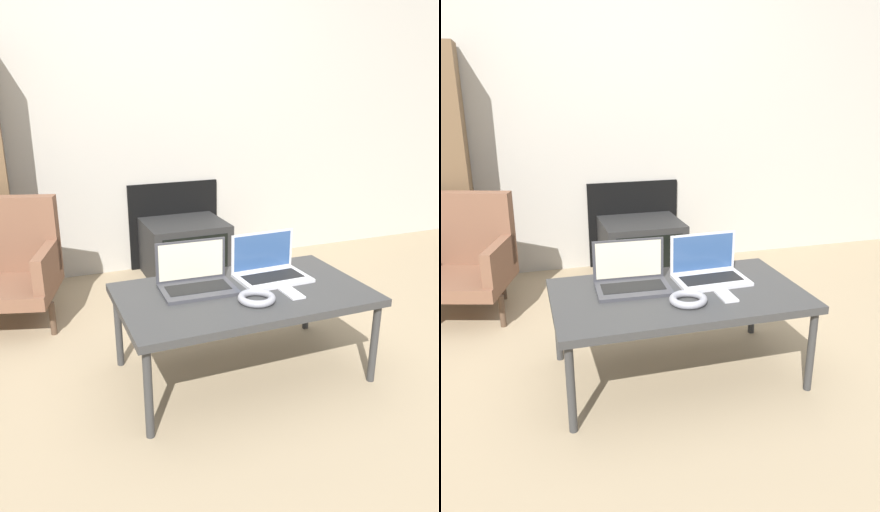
% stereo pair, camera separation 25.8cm
% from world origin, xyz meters
% --- Properties ---
extents(ground_plane, '(14.00, 14.00, 0.00)m').
position_xyz_m(ground_plane, '(0.00, 0.00, 0.00)').
color(ground_plane, '#998466').
extents(wall_back, '(7.00, 0.08, 2.60)m').
position_xyz_m(wall_back, '(0.00, 1.84, 1.29)').
color(wall_back, '#ADA89E').
rests_on(wall_back, ground_plane).
extents(table, '(1.17, 0.68, 0.44)m').
position_xyz_m(table, '(0.00, 0.14, 0.40)').
color(table, '#333333').
rests_on(table, ground_plane).
extents(laptop_left, '(0.36, 0.25, 0.22)m').
position_xyz_m(laptop_left, '(-0.20, 0.26, 0.48)').
color(laptop_left, '#38383D').
rests_on(laptop_left, table).
extents(laptop_right, '(0.36, 0.25, 0.22)m').
position_xyz_m(laptop_right, '(0.20, 0.26, 0.48)').
color(laptop_right, silver).
rests_on(laptop_right, table).
extents(headphones, '(0.17, 0.17, 0.03)m').
position_xyz_m(headphones, '(0.01, 0.01, 0.45)').
color(headphones, gray).
rests_on(headphones, table).
extents(phone, '(0.07, 0.14, 0.01)m').
position_xyz_m(phone, '(0.19, 0.02, 0.44)').
color(phone, silver).
rests_on(phone, table).
extents(tv, '(0.58, 0.51, 0.41)m').
position_xyz_m(tv, '(0.17, 1.54, 0.21)').
color(tv, black).
rests_on(tv, ground_plane).
extents(armchair, '(0.69, 0.66, 0.74)m').
position_xyz_m(armchair, '(-1.04, 1.21, 0.37)').
color(armchair, brown).
rests_on(armchair, ground_plane).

